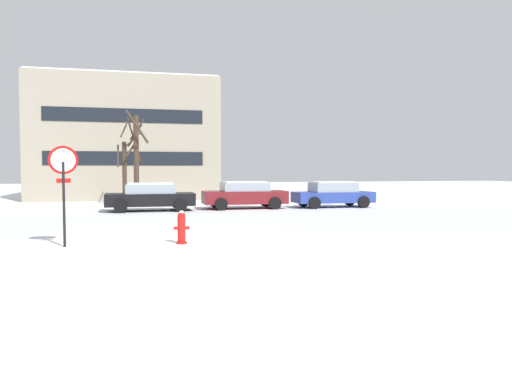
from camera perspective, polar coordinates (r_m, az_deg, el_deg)
name	(u,v)px	position (r m, az deg, el deg)	size (l,w,h in m)	color
ground_plane	(165,237)	(15.49, -10.57, -5.13)	(120.00, 120.00, 0.00)	white
road_surface	(160,223)	(19.27, -11.14, -3.60)	(80.00, 9.62, 0.00)	silver
stop_sign	(63,176)	(14.03, -21.55, 1.73)	(0.75, 0.17, 2.72)	black
fire_hydrant	(182,227)	(13.89, -8.68, -4.06)	(0.44, 0.30, 0.93)	red
parked_car_black	(150,197)	(24.98, -12.23, -0.52)	(4.37, 2.08, 1.40)	black
parked_car_maroon	(245,195)	(25.90, -1.35, -0.31)	(4.39, 2.10, 1.44)	maroon
parked_car_blue	(333,194)	(27.10, 8.96, -0.24)	(4.34, 2.01, 1.42)	#283D93
tree_far_mid	(126,167)	(29.04, -14.90, 2.78)	(1.42, 2.02, 5.02)	#423326
tree_far_right	(136,156)	(28.41, -13.83, 4.10)	(1.58, 1.58, 5.35)	#423326
building_far_left	(127,140)	(37.76, -14.83, 5.85)	(12.64, 9.33, 8.47)	#9E937F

